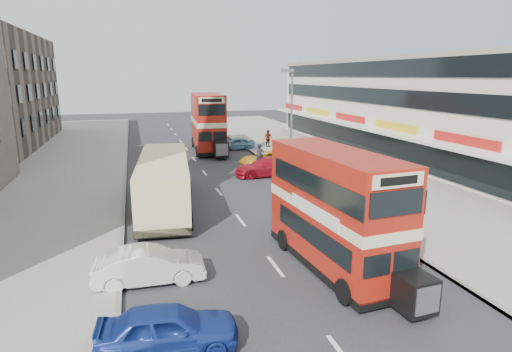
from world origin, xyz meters
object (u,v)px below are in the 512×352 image
object	(u,v)px
car_left_near	(168,328)
street_lamp	(291,113)
bus_main	(335,210)
coach	(164,181)
car_right_c	(237,144)
cyclist	(260,162)
car_left_front	(149,266)
car_right_a	(267,167)
pedestrian_near	(337,173)
bus_second	(208,122)
pedestrian_far	(268,139)
car_right_b	(266,159)

from	to	relation	value
car_left_near	street_lamp	bearing A→B (deg)	-23.73
bus_main	coach	distance (m)	11.63
car_left_near	car_right_c	world-z (taller)	car_left_near
cyclist	car_left_front	bearing A→B (deg)	-120.97
car_right_a	cyclist	bearing A→B (deg)	-173.42
pedestrian_near	car_right_a	bearing A→B (deg)	-53.63
bus_main	pedestrian_near	xyz separation A→B (m)	(5.92, 11.65, -1.40)
street_lamp	car_left_near	distance (m)	23.58
bus_second	coach	bearing A→B (deg)	76.90
car_left_front	pedestrian_near	size ratio (longest dim) A/B	2.31
car_right_c	street_lamp	bearing A→B (deg)	7.42
car_right_a	car_right_c	distance (m)	12.43
street_lamp	coach	size ratio (longest dim) A/B	0.75
car_left_front	pedestrian_far	world-z (taller)	pedestrian_far
street_lamp	bus_second	size ratio (longest dim) A/B	0.78
car_right_a	pedestrian_far	size ratio (longest dim) A/B	2.80
street_lamp	pedestrian_near	bearing A→B (deg)	-72.19
bus_second	car_right_a	xyz separation A→B (m)	(2.49, -12.51, -2.22)
street_lamp	car_right_a	distance (m)	4.52
car_left_near	cyclist	bearing A→B (deg)	-17.78
bus_main	bus_second	world-z (taller)	bus_second
car_right_a	cyclist	size ratio (longest dim) A/B	2.25
bus_second	cyclist	bearing A→B (deg)	106.02
street_lamp	car_left_front	bearing A→B (deg)	-125.74
car_right_b	car_right_c	distance (m)	8.99
bus_main	car_left_near	distance (m)	7.98
street_lamp	bus_second	bearing A→B (deg)	110.25
car_left_near	pedestrian_near	xyz separation A→B (m)	(12.80, 15.30, 0.36)
bus_second	car_left_front	distance (m)	29.06
car_right_a	car_right_b	world-z (taller)	car_right_a
bus_main	pedestrian_near	distance (m)	13.15
car_left_front	coach	bearing A→B (deg)	-6.70
bus_second	cyclist	world-z (taller)	bus_second
car_right_c	pedestrian_far	bearing A→B (deg)	89.25
street_lamp	cyclist	world-z (taller)	street_lamp
car_right_a	pedestrian_near	distance (m)	5.88
bus_second	car_left_near	xyz separation A→B (m)	(-6.71, -32.45, -2.28)
car_left_near	car_left_front	xyz separation A→B (m)	(-0.34, 4.36, -0.00)
car_right_a	car_right_c	bearing A→B (deg)	178.62
street_lamp	cyclist	size ratio (longest dim) A/B	3.58
car_right_b	cyclist	distance (m)	2.18
car_left_near	car_left_front	distance (m)	4.37
coach	bus_second	bearing A→B (deg)	78.07
car_left_near	pedestrian_far	size ratio (longest dim) A/B	2.18
coach	pedestrian_far	world-z (taller)	coach
street_lamp	car_right_b	world-z (taller)	street_lamp
coach	car_left_near	xyz separation A→B (m)	(-0.92, -13.61, -0.99)
coach	car_right_b	bearing A→B (deg)	51.92
car_right_b	pedestrian_near	xyz separation A→B (m)	(2.69, -8.09, 0.40)
bus_main	car_right_a	distance (m)	16.55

